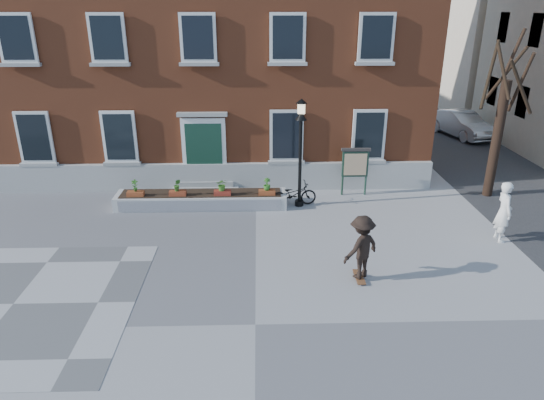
{
  "coord_description": "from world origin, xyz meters",
  "views": [
    {
      "loc": [
        0.12,
        -9.33,
        6.87
      ],
      "look_at": [
        0.5,
        4.0,
        1.5
      ],
      "focal_mm": 32.0,
      "sensor_mm": 36.0,
      "label": 1
    }
  ],
  "objects_px": {
    "bystander": "(504,212)",
    "notice_board": "(355,164)",
    "parked_car": "(461,124)",
    "skateboarder": "(361,247)",
    "bicycle": "(294,194)",
    "lamp_post": "(301,139)"
  },
  "relations": [
    {
      "from": "bystander",
      "to": "notice_board",
      "type": "bearing_deg",
      "value": 45.3
    },
    {
      "from": "parked_car",
      "to": "skateboarder",
      "type": "xyz_separation_m",
      "value": [
        -8.68,
        -15.11,
        0.24
      ]
    },
    {
      "from": "bicycle",
      "to": "notice_board",
      "type": "bearing_deg",
      "value": -77.1
    },
    {
      "from": "parked_car",
      "to": "notice_board",
      "type": "relative_size",
      "value": 2.31
    },
    {
      "from": "lamp_post",
      "to": "notice_board",
      "type": "height_order",
      "value": "lamp_post"
    },
    {
      "from": "parked_car",
      "to": "skateboarder",
      "type": "height_order",
      "value": "skateboarder"
    },
    {
      "from": "bicycle",
      "to": "skateboarder",
      "type": "distance_m",
      "value": 5.44
    },
    {
      "from": "bystander",
      "to": "lamp_post",
      "type": "height_order",
      "value": "lamp_post"
    },
    {
      "from": "notice_board",
      "to": "parked_car",
      "type": "bearing_deg",
      "value": 49.08
    },
    {
      "from": "bicycle",
      "to": "skateboarder",
      "type": "xyz_separation_m",
      "value": [
        1.41,
        -5.22,
        0.51
      ]
    },
    {
      "from": "bicycle",
      "to": "skateboarder",
      "type": "bearing_deg",
      "value": -174.93
    },
    {
      "from": "parked_car",
      "to": "notice_board",
      "type": "xyz_separation_m",
      "value": [
        -7.68,
        -8.86,
        0.55
      ]
    },
    {
      "from": "parked_car",
      "to": "lamp_post",
      "type": "relative_size",
      "value": 1.1
    },
    {
      "from": "lamp_post",
      "to": "skateboarder",
      "type": "distance_m",
      "value": 5.57
    },
    {
      "from": "skateboarder",
      "to": "bystander",
      "type": "bearing_deg",
      "value": 24.47
    },
    {
      "from": "bystander",
      "to": "notice_board",
      "type": "distance_m",
      "value": 5.59
    },
    {
      "from": "bicycle",
      "to": "bystander",
      "type": "xyz_separation_m",
      "value": [
        6.27,
        -3.01,
        0.52
      ]
    },
    {
      "from": "parked_car",
      "to": "lamp_post",
      "type": "height_order",
      "value": "lamp_post"
    },
    {
      "from": "bicycle",
      "to": "lamp_post",
      "type": "relative_size",
      "value": 0.43
    },
    {
      "from": "bystander",
      "to": "skateboarder",
      "type": "distance_m",
      "value": 5.33
    },
    {
      "from": "notice_board",
      "to": "skateboarder",
      "type": "distance_m",
      "value": 6.33
    },
    {
      "from": "bicycle",
      "to": "parked_car",
      "type": "bearing_deg",
      "value": -55.67
    }
  ]
}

